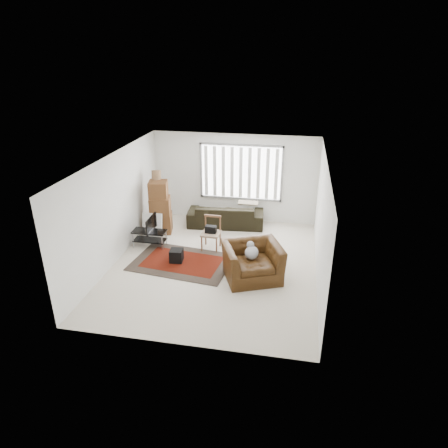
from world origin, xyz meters
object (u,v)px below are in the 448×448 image
object	(u,v)px
tv_stand	(150,235)
sofa	(226,212)
side_chair	(211,232)
armchair	(252,259)
moving_boxes	(160,209)

from	to	relation	value
tv_stand	sofa	bearing A→B (deg)	44.73
side_chair	tv_stand	bearing A→B (deg)	-171.68
tv_stand	armchair	xyz separation A→B (m)	(2.94, -1.11, 0.16)
sofa	armchair	world-z (taller)	armchair
side_chair	armchair	bearing A→B (deg)	-43.33
moving_boxes	side_chair	world-z (taller)	moving_boxes
sofa	armchair	xyz separation A→B (m)	(1.16, -2.87, 0.05)
moving_boxes	side_chair	size ratio (longest dim) A/B	1.72
sofa	side_chair	xyz separation A→B (m)	(-0.10, -1.58, 0.06)
moving_boxes	side_chair	distance (m)	1.87
moving_boxes	armchair	xyz separation A→B (m)	(2.95, -2.07, -0.23)
moving_boxes	tv_stand	bearing A→B (deg)	-89.32
sofa	armchair	distance (m)	3.10
moving_boxes	sofa	xyz separation A→B (m)	(1.79, 0.80, -0.28)
sofa	side_chair	distance (m)	1.59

